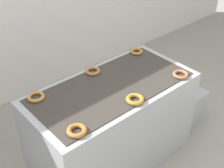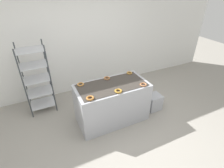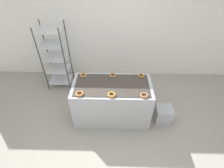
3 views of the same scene
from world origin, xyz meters
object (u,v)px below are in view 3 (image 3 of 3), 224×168
(donut_near_left, at_px, (80,94))
(donut_near_right, at_px, (144,95))
(glaze_bin, at_px, (163,115))
(donut_near_center, at_px, (112,95))
(donut_far_left, at_px, (83,75))
(donut_far_center, at_px, (113,75))
(baking_rack_cart, at_px, (56,57))
(donut_far_right, at_px, (141,75))
(fryer_machine, at_px, (112,102))

(donut_near_left, bearing_deg, donut_near_right, -0.67)
(glaze_bin, height_order, donut_near_center, donut_near_center)
(glaze_bin, height_order, donut_far_left, donut_far_left)
(donut_far_left, bearing_deg, donut_near_right, -25.86)
(donut_far_left, height_order, donut_far_center, same)
(donut_near_right, bearing_deg, donut_near_left, 179.33)
(donut_near_right, height_order, donut_far_left, same)
(baking_rack_cart, distance_m, donut_near_left, 1.47)
(donut_near_right, height_order, donut_far_right, same)
(donut_near_center, xyz_separation_m, donut_far_center, (0.01, 0.53, -0.00))
(glaze_bin, bearing_deg, donut_far_right, 142.70)
(glaze_bin, xyz_separation_m, donut_far_center, (-1.01, 0.36, 0.69))
(baking_rack_cart, distance_m, donut_near_right, 2.23)
(donut_far_right, bearing_deg, fryer_machine, -153.70)
(baking_rack_cart, bearing_deg, donut_far_center, -29.61)
(baking_rack_cart, relative_size, donut_far_right, 12.76)
(donut_near_left, distance_m, donut_near_right, 1.07)
(glaze_bin, xyz_separation_m, donut_near_left, (-1.55, -0.16, 0.69))
(donut_far_left, bearing_deg, donut_near_center, -43.72)
(baking_rack_cart, bearing_deg, donut_near_left, -59.03)
(donut_near_right, bearing_deg, donut_near_center, 179.69)
(donut_near_center, relative_size, donut_far_left, 1.04)
(donut_far_left, distance_m, donut_far_right, 1.09)
(donut_far_right, bearing_deg, donut_far_left, -179.51)
(donut_far_right, bearing_deg, baking_rack_cart, 158.12)
(donut_far_left, bearing_deg, baking_rack_cart, 134.86)
(glaze_bin, distance_m, donut_far_right, 0.91)
(baking_rack_cart, xyz_separation_m, donut_far_left, (0.74, -0.74, 0.08))
(donut_far_left, bearing_deg, donut_far_right, 0.49)
(donut_near_center, relative_size, donut_near_right, 1.04)
(donut_near_left, xyz_separation_m, donut_far_center, (0.54, 0.52, -0.00))
(donut_far_right, bearing_deg, donut_near_right, -90.49)
(donut_near_center, relative_size, donut_far_center, 1.07)
(donut_far_left, relative_size, donut_far_center, 1.02)
(baking_rack_cart, xyz_separation_m, glaze_bin, (2.31, -1.10, -0.61))
(donut_near_left, bearing_deg, baking_rack_cart, 120.97)
(donut_near_left, bearing_deg, donut_far_right, 25.91)
(baking_rack_cart, distance_m, donut_far_left, 1.05)
(baking_rack_cart, distance_m, glaze_bin, 2.62)
(donut_far_left, bearing_deg, donut_far_center, 0.70)
(baking_rack_cart, relative_size, donut_far_left, 11.66)
(baking_rack_cart, bearing_deg, donut_far_left, -45.14)
(fryer_machine, distance_m, baking_rack_cart, 1.67)
(donut_near_left, bearing_deg, donut_near_center, -1.03)
(glaze_bin, bearing_deg, fryer_machine, 174.78)
(glaze_bin, relative_size, donut_far_right, 2.99)
(donut_near_left, bearing_deg, fryer_machine, 25.52)
(fryer_machine, distance_m, donut_near_center, 0.52)
(baking_rack_cart, height_order, donut_near_left, baking_rack_cart)
(baking_rack_cart, xyz_separation_m, donut_far_center, (1.30, -0.74, 0.08))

